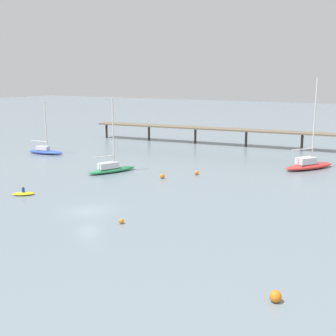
# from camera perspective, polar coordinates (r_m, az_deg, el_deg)

# --- Properties ---
(ground_plane) EXTENTS (400.00, 400.00, 0.00)m
(ground_plane) POSITION_cam_1_polar(r_m,az_deg,el_deg) (48.20, -10.26, -5.49)
(ground_plane) COLOR slate
(pier) EXTENTS (67.82, 10.75, 6.79)m
(pier) POSITION_cam_1_polar(r_m,az_deg,el_deg) (88.35, 18.92, 4.71)
(pier) COLOR brown
(pier) RESTS_ON ground_plane
(sailboat_red) EXTENTS (7.05, 8.99, 13.94)m
(sailboat_red) POSITION_cam_1_polar(r_m,az_deg,el_deg) (71.28, 17.77, 0.51)
(sailboat_red) COLOR red
(sailboat_red) RESTS_ON ground_plane
(sailboat_green) EXTENTS (4.87, 7.94, 10.97)m
(sailboat_green) POSITION_cam_1_polar(r_m,az_deg,el_deg) (66.16, -7.40, 0.05)
(sailboat_green) COLOR #287F4C
(sailboat_green) RESTS_ON ground_plane
(sailboat_blue) EXTENTS (7.28, 3.04, 9.56)m
(sailboat_blue) POSITION_cam_1_polar(r_m,az_deg,el_deg) (84.03, -15.63, 2.19)
(sailboat_blue) COLOR #2D4CB7
(sailboat_blue) RESTS_ON ground_plane
(dinghy_yellow) EXTENTS (2.79, 2.57, 1.14)m
(dinghy_yellow) POSITION_cam_1_polar(r_m,az_deg,el_deg) (56.30, -18.23, -3.14)
(dinghy_yellow) COLOR yellow
(dinghy_yellow) RESTS_ON ground_plane
(mooring_buoy_outer) EXTENTS (0.80, 0.80, 0.80)m
(mooring_buoy_outer) POSITION_cam_1_polar(r_m,az_deg,el_deg) (30.17, 13.74, -15.85)
(mooring_buoy_outer) COLOR orange
(mooring_buoy_outer) RESTS_ON ground_plane
(mooring_buoy_inner) EXTENTS (0.61, 0.61, 0.61)m
(mooring_buoy_inner) POSITION_cam_1_polar(r_m,az_deg,el_deg) (64.36, 3.73, -0.61)
(mooring_buoy_inner) COLOR orange
(mooring_buoy_inner) RESTS_ON ground_plane
(mooring_buoy_far) EXTENTS (0.69, 0.69, 0.69)m
(mooring_buoy_far) POSITION_cam_1_polar(r_m,az_deg,el_deg) (61.89, -0.76, -1.06)
(mooring_buoy_far) COLOR orange
(mooring_buoy_far) RESTS_ON ground_plane
(mooring_buoy_mid) EXTENTS (0.51, 0.51, 0.51)m
(mooring_buoy_mid) POSITION_cam_1_polar(r_m,az_deg,el_deg) (43.67, -6.07, -6.87)
(mooring_buoy_mid) COLOR orange
(mooring_buoy_mid) RESTS_ON ground_plane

